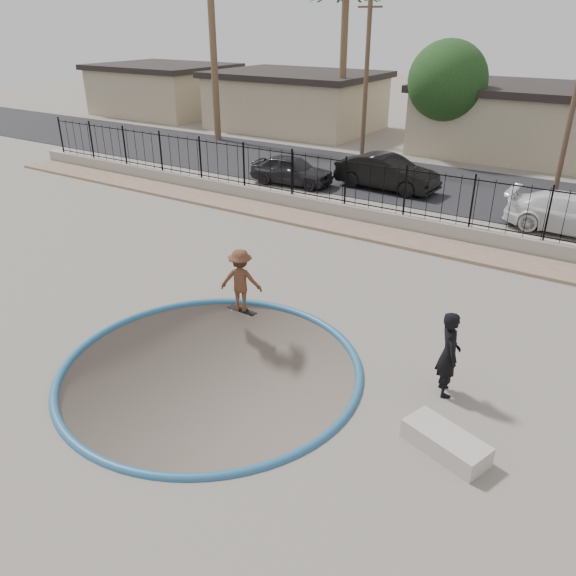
% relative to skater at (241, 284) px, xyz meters
% --- Properties ---
extents(ground, '(120.00, 120.00, 2.20)m').
position_rel_skater_xyz_m(ground, '(1.08, 10.39, -1.98)').
color(ground, slate).
rests_on(ground, ground).
extents(bowl_pit, '(6.84, 6.84, 1.80)m').
position_rel_skater_xyz_m(bowl_pit, '(1.08, -2.61, -0.88)').
color(bowl_pit, '#4F473D').
rests_on(bowl_pit, ground).
extents(coping_ring, '(7.04, 7.04, 0.20)m').
position_rel_skater_xyz_m(coping_ring, '(1.08, -2.61, -0.88)').
color(coping_ring, '#275B81').
rests_on(coping_ring, ground).
extents(rock_strip, '(42.00, 1.60, 0.11)m').
position_rel_skater_xyz_m(rock_strip, '(1.08, 7.59, -0.82)').
color(rock_strip, '#9C8066').
rests_on(rock_strip, ground).
extents(retaining_wall, '(42.00, 0.45, 0.60)m').
position_rel_skater_xyz_m(retaining_wall, '(1.08, 8.69, -0.58)').
color(retaining_wall, gray).
rests_on(retaining_wall, ground).
extents(fence, '(40.00, 0.04, 1.80)m').
position_rel_skater_xyz_m(fence, '(1.08, 8.69, 0.62)').
color(fence, black).
rests_on(fence, retaining_wall).
extents(street, '(90.00, 8.00, 0.04)m').
position_rel_skater_xyz_m(street, '(1.08, 15.39, -0.86)').
color(street, black).
rests_on(street, ground).
extents(house_west_far, '(10.60, 8.60, 3.90)m').
position_rel_skater_xyz_m(house_west_far, '(-26.92, 24.89, 1.10)').
color(house_west_far, tan).
rests_on(house_west_far, ground).
extents(house_west, '(11.60, 8.60, 3.90)m').
position_rel_skater_xyz_m(house_west, '(-13.92, 24.89, 1.10)').
color(house_west, tan).
rests_on(house_west, ground).
extents(house_center, '(10.60, 8.60, 3.90)m').
position_rel_skater_xyz_m(house_center, '(1.08, 24.89, 1.10)').
color(house_center, tan).
rests_on(house_center, ground).
extents(palm_left, '(2.30, 2.30, 11.30)m').
position_rel_skater_xyz_m(palm_left, '(-15.92, 18.39, 7.08)').
color(palm_left, brown).
rests_on(palm_left, ground).
extents(palm_mid, '(2.30, 2.30, 9.30)m').
position_rel_skater_xyz_m(palm_mid, '(-8.92, 22.39, 5.81)').
color(palm_mid, brown).
rests_on(palm_mid, ground).
extents(utility_pole_left, '(1.70, 0.24, 9.00)m').
position_rel_skater_xyz_m(utility_pole_left, '(-4.92, 17.39, 3.83)').
color(utility_pole_left, '#473323').
rests_on(utility_pole_left, ground).
extents(street_tree_left, '(4.32, 4.32, 6.36)m').
position_rel_skater_xyz_m(street_tree_left, '(-1.92, 21.39, 3.31)').
color(street_tree_left, '#473323').
rests_on(street_tree_left, ground).
extents(skater, '(1.30, 1.05, 1.75)m').
position_rel_skater_xyz_m(skater, '(0.00, 0.00, 0.00)').
color(skater, brown).
rests_on(skater, ground).
extents(skateboard, '(0.91, 0.26, 0.08)m').
position_rel_skater_xyz_m(skateboard, '(0.00, -0.00, -0.81)').
color(skateboard, black).
rests_on(skateboard, ground).
extents(videographer, '(0.76, 0.85, 1.95)m').
position_rel_skater_xyz_m(videographer, '(5.88, -0.53, 0.10)').
color(videographer, black).
rests_on(videographer, ground).
extents(concrete_ledge, '(1.74, 1.18, 0.40)m').
position_rel_skater_xyz_m(concrete_ledge, '(6.51, -2.31, -0.68)').
color(concrete_ledge, '#B1A49D').
rests_on(concrete_ledge, ground).
extents(car_a, '(4.15, 1.91, 1.38)m').
position_rel_skater_xyz_m(car_a, '(-5.91, 11.79, -0.15)').
color(car_a, black).
rests_on(car_a, street).
extents(car_b, '(4.89, 1.92, 1.59)m').
position_rel_skater_xyz_m(car_b, '(-1.68, 13.39, -0.05)').
color(car_b, black).
rests_on(car_b, street).
extents(car_c, '(4.85, 1.97, 1.41)m').
position_rel_skater_xyz_m(car_c, '(6.55, 11.79, -0.14)').
color(car_c, white).
rests_on(car_c, street).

